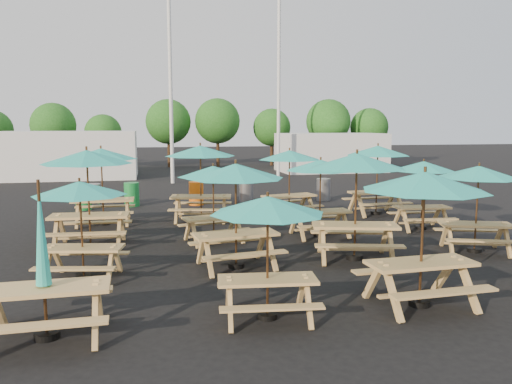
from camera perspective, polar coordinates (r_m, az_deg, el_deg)
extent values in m
plane|color=black|center=(14.26, 1.27, -5.17)|extent=(120.00, 120.00, 0.00)
cube|color=tan|center=(8.13, -23.04, -10.13)|extent=(1.89, 0.78, 0.06)
cube|color=tan|center=(7.59, -23.76, -13.86)|extent=(1.88, 0.31, 0.04)
cube|color=tan|center=(8.86, -22.22, -10.66)|extent=(1.88, 0.31, 0.04)
cylinder|color=black|center=(8.37, -22.77, -14.82)|extent=(0.37, 0.37, 0.10)
cylinder|color=brown|center=(8.01, -23.20, -7.22)|extent=(0.05, 0.05, 2.39)
cone|color=#27B2A4|center=(7.92, -23.36, -4.30)|extent=(0.23, 0.23, 1.56)
cube|color=tan|center=(10.88, -19.22, -6.07)|extent=(1.70, 0.92, 0.05)
cube|color=tan|center=(10.41, -20.16, -8.22)|extent=(1.63, 0.52, 0.04)
cube|color=tan|center=(11.49, -18.25, -6.65)|extent=(1.63, 0.52, 0.04)
cylinder|color=black|center=(11.04, -19.08, -9.20)|extent=(0.32, 0.32, 0.09)
cylinder|color=brown|center=(10.81, -19.31, -4.18)|extent=(0.04, 0.04, 2.06)
cone|color=#27B2A4|center=(10.67, -19.51, 0.41)|extent=(2.20, 2.20, 0.29)
cube|color=tan|center=(13.71, -18.50, -2.59)|extent=(2.04, 0.90, 0.07)
cube|color=tan|center=(13.06, -18.99, -4.55)|extent=(2.01, 0.40, 0.04)
cube|color=tan|center=(14.47, -17.96, -3.33)|extent=(2.01, 0.40, 0.04)
cylinder|color=black|center=(13.86, -18.37, -5.71)|extent=(0.40, 0.40, 0.11)
cylinder|color=brown|center=(13.64, -18.58, -0.70)|extent=(0.05, 0.05, 2.56)
cone|color=#27B2A4|center=(13.53, -18.78, 3.82)|extent=(2.46, 2.46, 0.36)
cube|color=tan|center=(16.63, -17.09, -0.89)|extent=(1.93, 0.76, 0.06)
cube|color=tan|center=(15.99, -17.28, -2.36)|extent=(1.93, 0.28, 0.04)
cube|color=tan|center=(17.38, -16.84, -1.56)|extent=(1.93, 0.28, 0.04)
cylinder|color=black|center=(16.76, -16.99, -3.39)|extent=(0.39, 0.39, 0.11)
cylinder|color=brown|center=(16.58, -17.15, 0.61)|extent=(0.05, 0.05, 2.46)
cone|color=#27B2A4|center=(16.49, -17.30, 4.19)|extent=(2.25, 2.25, 0.34)
cube|color=tan|center=(8.27, 1.31, -9.97)|extent=(1.67, 0.80, 0.05)
cube|color=tan|center=(7.80, 1.85, -13.10)|extent=(1.63, 0.40, 0.04)
cube|color=tan|center=(8.91, 0.84, -10.42)|extent=(1.63, 0.40, 0.04)
cylinder|color=black|center=(8.48, 1.30, -13.96)|extent=(0.32, 0.32, 0.09)
cylinder|color=brown|center=(8.17, 1.32, -7.52)|extent=(0.04, 0.04, 2.06)
cone|color=#27B2A4|center=(7.98, 1.34, -1.49)|extent=(2.07, 2.07, 0.29)
cube|color=tan|center=(11.12, -2.30, -4.86)|extent=(1.92, 0.96, 0.06)
cube|color=tan|center=(10.57, -1.18, -7.18)|extent=(1.86, 0.50, 0.04)
cube|color=tan|center=(11.82, -3.28, -5.59)|extent=(1.86, 0.50, 0.04)
cylinder|color=black|center=(11.29, -2.28, -8.36)|extent=(0.37, 0.37, 0.10)
cylinder|color=brown|center=(11.04, -2.31, -2.73)|extent=(0.05, 0.05, 2.36)
cone|color=#27B2A4|center=(10.90, -2.34, 2.42)|extent=(2.41, 2.41, 0.33)
cube|color=tan|center=(13.59, -4.86, -2.93)|extent=(1.74, 0.99, 0.05)
cube|color=tan|center=(13.09, -3.95, -4.51)|extent=(1.65, 0.59, 0.04)
cube|color=tan|center=(14.20, -5.69, -3.57)|extent=(1.65, 0.59, 0.04)
cylinder|color=black|center=(13.72, -4.83, -5.51)|extent=(0.33, 0.33, 0.09)
cylinder|color=brown|center=(13.53, -4.88, -1.37)|extent=(0.04, 0.04, 2.10)
cone|color=#27B2A4|center=(13.42, -4.92, 2.37)|extent=(2.29, 2.29, 0.29)
cube|color=tan|center=(16.61, -6.30, -0.53)|extent=(2.08, 1.12, 0.07)
cube|color=tan|center=(15.95, -6.50, -2.03)|extent=(1.99, 0.63, 0.04)
cube|color=tan|center=(17.38, -6.09, -1.23)|extent=(1.99, 0.63, 0.04)
cylinder|color=black|center=(16.74, -6.27, -3.10)|extent=(0.40, 0.40, 0.11)
cylinder|color=brown|center=(16.56, -6.33, 1.01)|extent=(0.05, 0.05, 2.53)
cone|color=#27B2A4|center=(16.47, -6.38, 4.70)|extent=(2.68, 2.68, 0.35)
cube|color=tan|center=(9.27, 18.34, -7.72)|extent=(1.91, 0.82, 0.06)
cube|color=tan|center=(8.81, 20.73, -10.69)|extent=(1.89, 0.35, 0.04)
cube|color=tan|center=(9.91, 16.08, -8.45)|extent=(1.89, 0.35, 0.04)
cylinder|color=black|center=(9.48, 18.15, -11.92)|extent=(0.38, 0.38, 0.10)
cylinder|color=brown|center=(9.17, 18.45, -5.13)|extent=(0.05, 0.05, 2.40)
cone|color=#27B2A4|center=(9.00, 18.73, 1.17)|extent=(2.28, 2.28, 0.33)
cube|color=tan|center=(12.01, 11.26, -3.77)|extent=(2.12, 1.25, 0.07)
cube|color=tan|center=(11.38, 11.76, -6.08)|extent=(1.99, 0.77, 0.04)
cube|color=tan|center=(12.78, 10.74, -4.53)|extent=(1.99, 0.77, 0.04)
cylinder|color=black|center=(12.19, 11.17, -7.28)|extent=(0.40, 0.40, 0.11)
cylinder|color=brown|center=(11.93, 11.32, -1.64)|extent=(0.05, 0.05, 2.54)
cone|color=#27B2A4|center=(11.81, 11.45, 3.50)|extent=(2.83, 2.83, 0.35)
cube|color=tan|center=(14.36, 7.31, -2.24)|extent=(1.76, 0.74, 0.06)
cube|color=tan|center=(13.83, 8.26, -3.82)|extent=(1.75, 0.31, 0.04)
cube|color=tan|center=(14.99, 6.40, -2.89)|extent=(1.75, 0.31, 0.04)
cylinder|color=black|center=(14.48, 7.26, -4.84)|extent=(0.35, 0.35, 0.10)
cylinder|color=brown|center=(14.29, 7.34, -0.68)|extent=(0.04, 0.04, 2.22)
cone|color=#27B2A4|center=(14.19, 7.40, 3.07)|extent=(2.10, 2.10, 0.31)
cube|color=tan|center=(17.15, 3.81, -0.45)|extent=(1.94, 1.10, 0.06)
cube|color=tan|center=(16.61, 4.91, -1.75)|extent=(1.84, 0.65, 0.04)
cube|color=tan|center=(17.78, 2.76, -1.11)|extent=(1.84, 0.65, 0.04)
cylinder|color=black|center=(17.26, 3.79, -2.75)|extent=(0.37, 0.37, 0.10)
cylinder|color=brown|center=(17.09, 3.82, 0.94)|extent=(0.04, 0.04, 2.34)
cone|color=#27B2A4|center=(17.01, 3.85, 4.24)|extent=(2.55, 2.55, 0.33)
cube|color=tan|center=(13.63, 23.82, -3.41)|extent=(1.84, 1.20, 0.06)
cube|color=tan|center=(13.09, 24.53, -5.12)|extent=(1.70, 0.79, 0.04)
cube|color=tan|center=(14.27, 23.04, -4.02)|extent=(1.70, 0.79, 0.04)
cylinder|color=black|center=(13.76, 23.67, -6.10)|extent=(0.34, 0.34, 0.10)
cylinder|color=brown|center=(13.56, 23.91, -1.79)|extent=(0.04, 0.04, 2.19)
cone|color=#27B2A4|center=(13.45, 24.12, 2.10)|extent=(2.54, 2.54, 0.31)
cube|color=tan|center=(16.05, 18.43, -1.66)|extent=(1.69, 0.76, 0.05)
cube|color=tan|center=(15.56, 19.36, -2.98)|extent=(1.66, 0.35, 0.04)
cube|color=tan|center=(16.63, 17.48, -2.24)|extent=(1.66, 0.35, 0.04)
cylinder|color=black|center=(16.16, 18.33, -3.87)|extent=(0.33, 0.33, 0.09)
cylinder|color=brown|center=(15.99, 18.48, -0.34)|extent=(0.04, 0.04, 2.10)
cone|color=#27B2A4|center=(15.90, 18.62, 2.83)|extent=(2.05, 2.05, 0.29)
cube|color=tan|center=(18.26, 13.61, -0.02)|extent=(1.95, 0.81, 0.06)
cube|color=tan|center=(17.69, 14.64, -1.32)|extent=(1.94, 0.33, 0.04)
cube|color=tan|center=(18.93, 12.59, -0.68)|extent=(1.94, 0.33, 0.04)
cylinder|color=black|center=(18.37, 13.54, -2.31)|extent=(0.39, 0.39, 0.11)
cylinder|color=brown|center=(18.21, 13.65, 1.35)|extent=(0.05, 0.05, 2.47)
cone|color=#27B2A4|center=(18.13, 13.76, 4.62)|extent=(2.32, 2.32, 0.34)
cylinder|color=gray|center=(20.12, -18.13, -0.44)|extent=(0.58, 0.58, 0.93)
cylinder|color=#178235|center=(19.85, -19.13, -0.59)|extent=(0.58, 0.58, 0.93)
cylinder|color=#178235|center=(20.17, -14.02, -0.26)|extent=(0.58, 0.58, 0.93)
cylinder|color=orange|center=(20.03, -6.85, -0.14)|extent=(0.58, 0.58, 0.93)
cylinder|color=gray|center=(20.49, -1.11, 0.08)|extent=(0.58, 0.58, 0.93)
cylinder|color=gray|center=(21.22, 7.70, 0.28)|extent=(0.58, 0.58, 0.93)
cylinder|color=silver|center=(27.70, -9.77, 13.43)|extent=(0.20, 0.20, 12.00)
cylinder|color=silver|center=(30.65, 2.62, 12.96)|extent=(0.20, 0.20, 12.00)
cube|color=silver|center=(31.93, -20.73, 4.00)|extent=(8.00, 4.00, 2.80)
cube|color=silver|center=(34.79, 8.52, 4.51)|extent=(7.00, 4.00, 2.60)
cylinder|color=#382314|center=(38.05, -22.00, 3.95)|extent=(0.24, 0.24, 2.14)
sphere|color=#1E5919|center=(37.99, -22.16, 7.10)|extent=(3.11, 3.11, 3.11)
cylinder|color=#382314|center=(37.38, -16.97, 3.85)|extent=(0.24, 0.24, 1.78)
sphere|color=#1E5919|center=(37.32, -17.07, 6.52)|extent=(2.59, 2.59, 2.59)
cylinder|color=#382314|center=(38.32, -9.91, 4.54)|extent=(0.24, 0.24, 2.31)
sphere|color=#1E5919|center=(38.27, -9.99, 7.92)|extent=(3.36, 3.36, 3.36)
cylinder|color=#382314|center=(38.18, -4.38, 4.65)|extent=(0.24, 0.24, 2.35)
sphere|color=#1E5919|center=(38.13, -4.42, 8.09)|extent=(3.41, 3.41, 3.41)
cylinder|color=#382314|center=(39.41, 1.80, 4.52)|extent=(0.24, 0.24, 2.02)
sphere|color=#1E5919|center=(39.35, 1.81, 7.39)|extent=(2.94, 2.94, 2.94)
cylinder|color=#382314|center=(38.88, 8.20, 4.63)|extent=(0.24, 0.24, 2.32)
sphere|color=#1E5919|center=(38.82, 8.27, 7.98)|extent=(3.38, 3.38, 3.38)
cylinder|color=#382314|center=(40.21, 12.74, 4.41)|extent=(0.24, 0.24, 2.03)
sphere|color=#1E5919|center=(40.15, 12.82, 7.24)|extent=(2.95, 2.95, 2.95)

